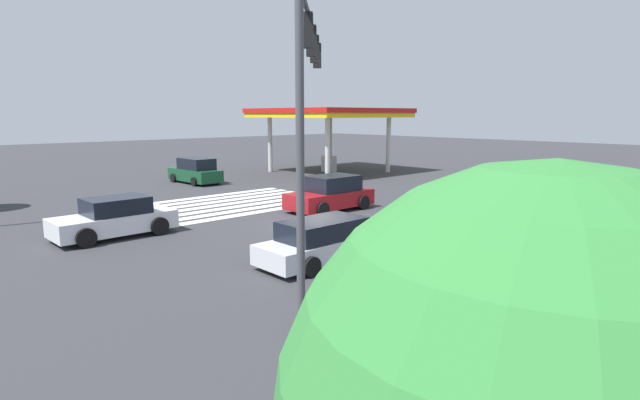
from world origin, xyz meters
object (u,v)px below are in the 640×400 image
object	(u,v)px
car_2	(115,218)
car_4	(495,224)
traffic_signal_mast	(309,75)
car_3	(331,194)
pedestrian	(569,206)
car_1	(326,241)
car_5	(195,171)

from	to	relation	value
car_2	car_4	size ratio (longest dim) A/B	0.98
traffic_signal_mast	car_3	xyz separation A→B (m)	(-7.88, -7.34, -4.85)
car_2	pedestrian	size ratio (longest dim) A/B	2.51
car_3	pedestrian	world-z (taller)	pedestrian
car_1	pedestrian	bearing A→B (deg)	-18.75
car_3	car_4	distance (m)	8.79
car_3	pedestrian	bearing A→B (deg)	113.73
car_4	pedestrian	world-z (taller)	pedestrian
car_1	car_5	distance (m)	20.37
car_4	car_2	bearing A→B (deg)	41.60
car_5	car_2	bearing A→B (deg)	137.93
pedestrian	car_5	bearing A→B (deg)	-32.40
car_1	car_3	bearing A→B (deg)	45.35
car_2	car_4	bearing A→B (deg)	131.06
traffic_signal_mast	car_4	distance (m)	9.14
traffic_signal_mast	pedestrian	bearing A→B (deg)	-55.83
car_3	car_4	bearing A→B (deg)	88.72
traffic_signal_mast	car_2	bearing A→B (deg)	57.25
car_1	car_2	xyz separation A→B (m)	(3.74, -7.84, 0.06)
car_1	car_3	world-z (taller)	car_3
car_1	car_2	distance (m)	8.69
pedestrian	car_1	bearing A→B (deg)	28.53
pedestrian	car_2	bearing A→B (deg)	8.32
car_2	car_4	xyz separation A→B (m)	(-9.55, 10.48, 0.04)
car_1	traffic_signal_mast	bearing A→B (deg)	-145.94
traffic_signal_mast	car_5	distance (m)	22.61
car_3	car_1	bearing A→B (deg)	45.87
car_2	car_5	world-z (taller)	car_5
traffic_signal_mast	car_5	size ratio (longest dim) A/B	1.65
car_1	car_2	size ratio (longest dim) A/B	1.09
traffic_signal_mast	car_5	xyz separation A→B (m)	(-7.86, -20.64, -4.84)
car_1	car_3	size ratio (longest dim) A/B	1.10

